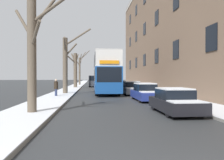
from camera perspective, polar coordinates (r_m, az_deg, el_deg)
The scene contains 15 objects.
sidewalk_left at distance 56.28m, azimuth -8.64°, elevation -1.14°, with size 2.77×130.00×0.16m.
sidewalk_right at distance 56.60m, azimuth 1.52°, elevation -1.12°, with size 2.77×130.00×0.16m.
terrace_facade_right at distance 30.46m, azimuth 20.01°, elevation 14.15°, with size 9.10×49.99×17.96m.
bare_tree_left_0 at distance 11.60m, azimuth -19.93°, elevation 7.79°, with size 3.08×2.44×6.67m.
bare_tree_left_1 at distance 24.29m, azimuth -11.90°, elevation 4.30°, with size 3.06×1.93×7.30m.
bare_tree_left_2 at distance 38.42m, azimuth -9.60°, elevation 2.75°, with size 1.84×2.59×6.10m.
bare_tree_left_3 at distance 52.05m, azimuth -8.39°, elevation 2.90°, with size 3.95×2.97×8.19m.
double_decker_bus at distance 25.08m, azimuth -1.64°, elevation 2.27°, with size 2.61×10.02×4.54m.
parked_car_0 at distance 11.88m, azimuth 16.16°, elevation -5.43°, with size 1.77×3.92×1.31m.
parked_car_1 at distance 17.88m, azimuth 8.70°, elevation -3.23°, with size 1.69×4.41×1.42m.
parked_car_2 at distance 23.99m, azimuth 5.06°, elevation -2.20°, with size 1.84×4.60×1.44m.
parked_car_3 at distance 29.61m, azimuth 3.06°, elevation -1.70°, with size 1.78×4.27×1.36m.
parked_car_4 at distance 35.41m, azimuth 1.67°, elevation -1.26°, with size 1.83×3.97×1.43m.
oncoming_van at distance 44.18m, azimuth -4.72°, elevation -0.17°, with size 2.06×5.39×2.22m.
pedestrian_left_sidewalk at distance 20.86m, azimuth -14.42°, elevation -1.89°, with size 0.37×0.37×1.71m.
Camera 1 is at (-1.79, -3.16, 1.87)m, focal length 35.00 mm.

